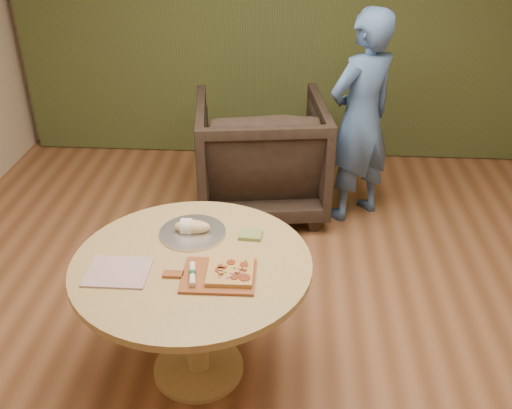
{
  "coord_description": "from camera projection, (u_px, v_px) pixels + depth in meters",
  "views": [
    {
      "loc": [
        0.16,
        -2.4,
        2.41
      ],
      "look_at": [
        -0.01,
        0.25,
        0.88
      ],
      "focal_mm": 40.0,
      "sensor_mm": 36.0,
      "label": 1
    }
  ],
  "objects": [
    {
      "name": "serving_tray",
      "position": [
        193.0,
        232.0,
        3.06
      ],
      "size": [
        0.36,
        0.36,
        0.02
      ],
      "color": "silver",
      "rests_on": "pedestal_table"
    },
    {
      "name": "armchair",
      "position": [
        261.0,
        150.0,
        4.57
      ],
      "size": [
        1.12,
        1.06,
        1.03
      ],
      "primitive_type": "imported",
      "rotation": [
        0.0,
        0.0,
        3.27
      ],
      "color": "black",
      "rests_on": "ground"
    },
    {
      "name": "green_packet",
      "position": [
        251.0,
        235.0,
        3.04
      ],
      "size": [
        0.13,
        0.11,
        0.02
      ],
      "primitive_type": "cube",
      "rotation": [
        0.0,
        0.0,
        -0.08
      ],
      "color": "#596B30",
      "rests_on": "pedestal_table"
    },
    {
      "name": "cutlery_roll",
      "position": [
        192.0,
        274.0,
        2.7
      ],
      "size": [
        0.06,
        0.2,
        0.03
      ],
      "rotation": [
        0.0,
        0.0,
        0.16
      ],
      "color": "silver",
      "rests_on": "pizza_paddle"
    },
    {
      "name": "bread_roll",
      "position": [
        191.0,
        227.0,
        3.04
      ],
      "size": [
        0.19,
        0.09,
        0.09
      ],
      "color": "#D5BC81",
      "rests_on": "serving_tray"
    },
    {
      "name": "person_standing",
      "position": [
        361.0,
        119.0,
        4.31
      ],
      "size": [
        0.72,
        0.68,
        1.65
      ],
      "primitive_type": "imported",
      "rotation": [
        0.0,
        0.0,
        3.79
      ],
      "color": "#40649B",
      "rests_on": "ground"
    },
    {
      "name": "curtain",
      "position": [
        276.0,
        8.0,
        5.1
      ],
      "size": [
        4.8,
        0.14,
        2.78
      ],
      "primitive_type": "cube",
      "color": "#313B1B",
      "rests_on": "ground"
    },
    {
      "name": "newspaper",
      "position": [
        118.0,
        272.0,
        2.76
      ],
      "size": [
        0.3,
        0.25,
        0.01
      ],
      "primitive_type": "cube",
      "rotation": [
        0.0,
        0.0,
        0.0
      ],
      "color": "silver",
      "rests_on": "pedestal_table"
    },
    {
      "name": "pizza_paddle",
      "position": [
        217.0,
        276.0,
        2.73
      ],
      "size": [
        0.45,
        0.28,
        0.01
      ],
      "rotation": [
        0.0,
        0.0,
        0.01
      ],
      "color": "brown",
      "rests_on": "pedestal_table"
    },
    {
      "name": "flatbread_pizza",
      "position": [
        230.0,
        272.0,
        2.72
      ],
      "size": [
        0.22,
        0.22,
        0.04
      ],
      "rotation": [
        0.0,
        0.0,
        0.01
      ],
      "color": "tan",
      "rests_on": "pizza_paddle"
    },
    {
      "name": "pedestal_table",
      "position": [
        193.0,
        283.0,
        2.92
      ],
      "size": [
        1.21,
        1.21,
        0.75
      ],
      "rotation": [
        0.0,
        0.0,
        0.19
      ],
      "color": "tan",
      "rests_on": "ground"
    },
    {
      "name": "room_shell",
      "position": [
        255.0,
        134.0,
        2.59
      ],
      "size": [
        5.04,
        6.04,
        2.84
      ],
      "color": "brown",
      "rests_on": "ground"
    }
  ]
}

